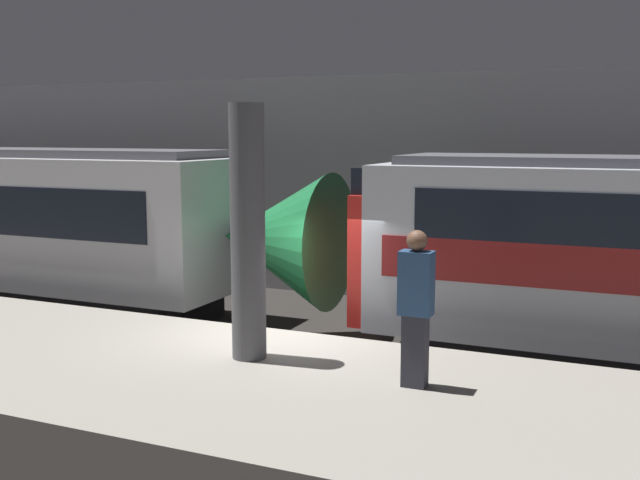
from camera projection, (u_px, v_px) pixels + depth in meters
ground_plane at (282, 388)px, 11.30m from camera, size 120.00×120.00×0.00m
platform at (206, 405)px, 9.33m from camera, size 40.00×4.22×0.92m
station_rear_barrier at (410, 189)px, 16.89m from camera, size 50.00×0.15×5.14m
support_pillar_near at (248, 233)px, 9.56m from camera, size 0.45×0.45×3.28m
person_waiting at (416, 304)px, 8.53m from camera, size 0.38×0.24×1.83m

